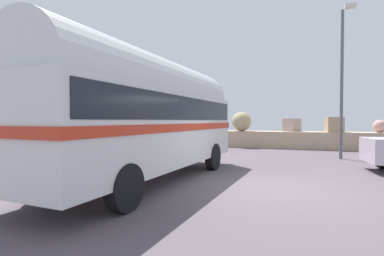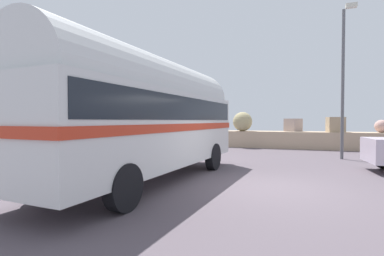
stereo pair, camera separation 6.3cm
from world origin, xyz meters
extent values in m
cube|color=#554B53|center=(0.00, 0.00, 0.01)|extent=(32.00, 26.00, 0.02)
cube|color=tan|center=(0.00, 11.80, 0.55)|extent=(31.36, 1.80, 1.10)
sphere|color=tan|center=(-13.41, 11.52, 1.61)|extent=(1.02, 1.02, 1.02)
sphere|color=#B3AC8C|center=(-9.92, 11.41, 1.66)|extent=(1.12, 1.12, 1.12)
sphere|color=tan|center=(-7.38, 12.00, 1.58)|extent=(0.95, 0.95, 0.95)
sphere|color=tan|center=(-5.06, 11.91, 1.52)|extent=(0.84, 0.84, 0.84)
sphere|color=tan|center=(-2.67, 11.34, 1.74)|extent=(1.29, 1.29, 1.29)
cube|color=#A59088|center=(0.54, 12.15, 1.52)|extent=(1.20, 1.21, 0.84)
cube|color=tan|center=(2.99, 11.60, 1.56)|extent=(1.06, 1.01, 0.93)
sphere|color=tan|center=(5.47, 11.76, 1.48)|extent=(0.76, 0.76, 0.76)
cylinder|color=black|center=(-4.36, 2.30, 0.50)|extent=(0.35, 0.98, 0.96)
cylinder|color=black|center=(-2.15, 2.14, 0.50)|extent=(0.35, 0.98, 0.96)
cylinder|color=black|center=(-4.73, -2.90, 0.50)|extent=(0.35, 0.98, 0.96)
cylinder|color=black|center=(-2.52, -3.06, 0.50)|extent=(0.35, 0.98, 0.96)
cube|color=silver|center=(-3.44, -0.38, 1.57)|extent=(2.99, 8.55, 2.10)
cylinder|color=silver|center=(-3.44, -0.38, 2.62)|extent=(2.77, 8.20, 2.20)
cube|color=#B9331D|center=(-3.44, -0.38, 1.63)|extent=(3.04, 8.64, 0.20)
cube|color=black|center=(-3.44, -0.38, 2.15)|extent=(3.00, 8.22, 0.64)
cube|color=silver|center=(-3.14, 3.88, 0.70)|extent=(2.29, 0.32, 0.28)
cylinder|color=black|center=(3.74, 4.43, 0.33)|extent=(0.63, 0.25, 0.62)
cylinder|color=#5B5B60|center=(2.71, 6.97, 3.46)|extent=(0.14, 0.14, 6.92)
cube|color=beige|center=(2.91, 6.31, 6.82)|extent=(0.44, 0.24, 0.18)
camera|label=1|loc=(0.55, -7.83, 1.81)|focal=26.60mm
camera|label=2|loc=(0.61, -7.81, 1.81)|focal=26.60mm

